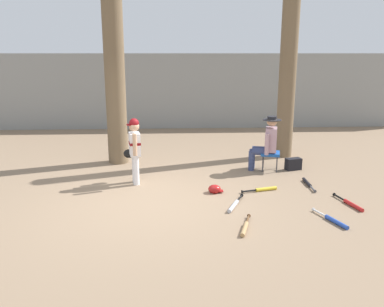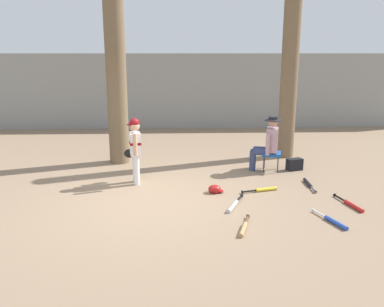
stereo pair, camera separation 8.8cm
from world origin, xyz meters
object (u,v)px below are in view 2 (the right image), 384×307
Objects in this scene: young_ballplayer at (135,147)px; folding_stool at (271,154)px; bat_blue_youth at (333,221)px; bat_black_composite at (308,184)px; tree_behind_spectator at (290,57)px; handbag_beside_stool at (294,164)px; tree_near_player at (114,32)px; seated_spectator at (267,142)px; bat_wood_tan at (244,228)px; batting_helmet_red at (215,189)px; bat_red_barrel at (351,205)px; bat_aluminum_silver at (234,205)px; bat_yellow_trainer at (264,190)px.

young_ballplayer is 2.66× the size of folding_stool.
bat_black_composite is at bearing 83.65° from bat_blue_youth.
tree_behind_spectator is 15.75× the size of handbag_beside_stool.
handbag_beside_stool is (3.95, -0.84, -2.83)m from tree_near_player.
seated_spectator is 0.81m from handbag_beside_stool.
tree_behind_spectator is at bearing 62.80° from folding_stool.
bat_blue_youth is at bearing 7.39° from bat_wood_tan.
batting_helmet_red is (-1.28, -1.43, -0.57)m from seated_spectator.
folding_stool is 0.62× the size of bat_red_barrel.
bat_aluminum_silver is at bearing -52.18° from tree_near_player.
bat_wood_tan is (2.32, -3.87, -2.92)m from tree_near_player.
batting_helmet_red is at bearing -131.73° from seated_spectator.
seated_spectator is (2.79, 0.79, -0.10)m from young_ballplayer.
tree_near_player is 8.25× the size of bat_red_barrel.
tree_behind_spectator reaches higher than handbag_beside_stool.
seated_spectator is at bearing 48.27° from batting_helmet_red.
bat_yellow_trainer and bat_aluminum_silver have the same top height.
tree_behind_spectator is at bearing 67.34° from bat_yellow_trainer.
bat_wood_tan is (-1.40, -0.18, 0.00)m from bat_blue_youth.
tree_near_player is 4.12m from tree_behind_spectator.
bat_red_barrel is (1.32, -0.82, 0.00)m from bat_yellow_trainer.
tree_behind_spectator is at bearing 86.46° from bat_black_composite.
bat_blue_youth and bat_red_barrel have the same top height.
tree_near_player is at bearing 120.97° from bat_wood_tan.
bat_aluminum_silver is 1.99m from bat_red_barrel.
tree_near_player is 4.37m from folding_stool.
bat_red_barrel is at bearing 49.43° from bat_blue_youth.
bat_wood_tan is at bearing -111.27° from bat_yellow_trainer.
bat_yellow_trainer is (-0.35, -1.39, -0.61)m from seated_spectator.
young_ballplayer is 2.90m from seated_spectator.
bat_aluminum_silver is 0.90m from bat_wood_tan.
tree_behind_spectator is at bearing 84.61° from handbag_beside_stool.
bat_wood_tan is at bearing -80.32° from batting_helmet_red.
bat_yellow_trainer is 1.79m from bat_wood_tan.
bat_blue_youth is at bearing -94.77° from tree_behind_spectator.
bat_aluminum_silver and bat_blue_youth have the same top height.
handbag_beside_stool is 2.86m from bat_blue_youth.
bat_wood_tan is (-1.96, -0.84, 0.00)m from bat_red_barrel.
bat_red_barrel is at bearing -81.15° from handbag_beside_stool.
seated_spectator is 1.58× the size of bat_black_composite.
bat_aluminum_silver is (-1.64, -2.13, -0.10)m from handbag_beside_stool.
tree_near_player is 4.14m from seated_spectator.
tree_near_player is 6.00m from bat_blue_youth.
bat_aluminum_silver is 0.76m from batting_helmet_red.
tree_behind_spectator reaches higher than batting_helmet_red.
seated_spectator is at bearing 118.94° from bat_black_composite.
bat_aluminum_silver is at bearing -127.63° from handbag_beside_stool.
handbag_beside_stool is at bearing 54.56° from bat_yellow_trainer.
folding_stool is at bearing 45.70° from batting_helmet_red.
handbag_beside_stool is 2.22m from bat_red_barrel.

